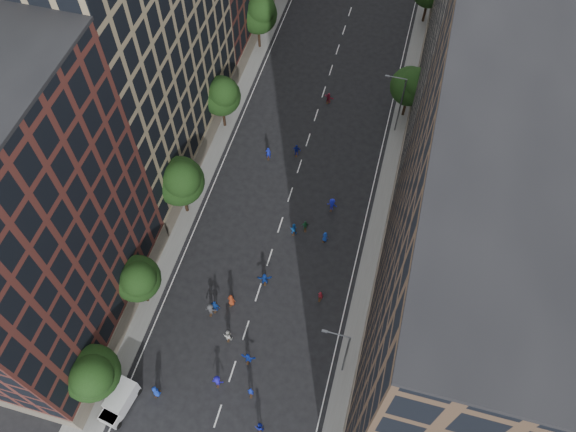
% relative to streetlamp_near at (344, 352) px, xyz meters
% --- Properties ---
extents(ground, '(240.00, 240.00, 0.00)m').
position_rel_streetlamp_near_xyz_m(ground, '(-10.37, 28.00, -5.17)').
color(ground, black).
rests_on(ground, ground).
extents(sidewalk_left, '(4.00, 105.00, 0.15)m').
position_rel_streetlamp_near_xyz_m(sidewalk_left, '(-22.37, 35.50, -5.09)').
color(sidewalk_left, slate).
rests_on(sidewalk_left, ground).
extents(sidewalk_right, '(4.00, 105.00, 0.15)m').
position_rel_streetlamp_near_xyz_m(sidewalk_right, '(1.63, 35.50, -5.09)').
color(sidewalk_right, slate).
rests_on(sidewalk_right, ground).
extents(bldg_left_a, '(14.00, 22.00, 30.00)m').
position_rel_streetlamp_near_xyz_m(bldg_left_a, '(-29.37, -1.00, 9.83)').
color(bldg_left_a, '#50231E').
rests_on(bldg_left_a, ground).
extents(bldg_left_b, '(14.00, 26.00, 34.00)m').
position_rel_streetlamp_near_xyz_m(bldg_left_b, '(-29.37, 23.00, 11.83)').
color(bldg_left_b, '#917F5F').
rests_on(bldg_left_b, ground).
extents(bldg_right_a, '(14.00, 30.00, 36.00)m').
position_rel_streetlamp_near_xyz_m(bldg_right_a, '(8.63, 3.00, 12.83)').
color(bldg_right_a, '#4C3828').
rests_on(bldg_right_a, ground).
extents(bldg_right_b, '(14.00, 28.00, 33.00)m').
position_rel_streetlamp_near_xyz_m(bldg_right_b, '(8.63, 32.00, 11.33)').
color(bldg_right_b, '#696157').
rests_on(bldg_right_b, ground).
extents(tree_left_0, '(5.20, 5.20, 8.83)m').
position_rel_streetlamp_near_xyz_m(tree_left_0, '(-21.38, -8.15, 0.79)').
color(tree_left_0, black).
rests_on(tree_left_0, ground).
extents(tree_left_1, '(4.80, 4.80, 8.21)m').
position_rel_streetlamp_near_xyz_m(tree_left_1, '(-21.39, 1.86, 0.38)').
color(tree_left_1, black).
rests_on(tree_left_1, ground).
extents(tree_left_2, '(5.60, 5.60, 9.45)m').
position_rel_streetlamp_near_xyz_m(tree_left_2, '(-21.36, 13.83, 1.19)').
color(tree_left_2, black).
rests_on(tree_left_2, ground).
extents(tree_left_3, '(5.00, 5.00, 8.58)m').
position_rel_streetlamp_near_xyz_m(tree_left_3, '(-21.38, 27.85, 0.65)').
color(tree_left_3, black).
rests_on(tree_left_3, ground).
extents(tree_left_4, '(5.40, 5.40, 9.08)m').
position_rel_streetlamp_near_xyz_m(tree_left_4, '(-21.37, 43.84, 0.93)').
color(tree_left_4, black).
rests_on(tree_left_4, ground).
extents(tree_right_a, '(5.00, 5.00, 8.39)m').
position_rel_streetlamp_near_xyz_m(tree_right_a, '(1.02, 35.85, 0.46)').
color(tree_right_a, black).
rests_on(tree_right_a, ground).
extents(streetlamp_near, '(2.64, 0.22, 9.06)m').
position_rel_streetlamp_near_xyz_m(streetlamp_near, '(0.00, 0.00, 0.00)').
color(streetlamp_near, '#595B60').
rests_on(streetlamp_near, ground).
extents(streetlamp_far, '(2.64, 0.22, 9.06)m').
position_rel_streetlamp_near_xyz_m(streetlamp_far, '(0.00, 33.00, 0.00)').
color(streetlamp_far, '#595B60').
rests_on(streetlamp_far, ground).
extents(cargo_van, '(2.70, 4.56, 2.29)m').
position_rel_streetlamp_near_xyz_m(cargo_van, '(-19.65, -8.90, -3.96)').
color(cargo_van, white).
rests_on(cargo_van, ground).
extents(skater_0, '(1.03, 0.78, 1.91)m').
position_rel_streetlamp_near_xyz_m(skater_0, '(-16.74, -7.05, -4.22)').
color(skater_0, '#1433A9').
rests_on(skater_0, ground).
extents(skater_1, '(0.67, 0.52, 1.65)m').
position_rel_streetlamp_near_xyz_m(skater_1, '(-7.87, -4.66, -4.34)').
color(skater_1, '#1429A4').
rests_on(skater_1, ground).
extents(skater_2, '(0.96, 0.82, 1.70)m').
position_rel_streetlamp_near_xyz_m(skater_2, '(-6.14, -7.57, -4.32)').
color(skater_2, '#121D95').
rests_on(skater_2, ground).
extents(skater_3, '(1.22, 0.80, 1.77)m').
position_rel_streetlamp_near_xyz_m(skater_3, '(-11.30, -4.56, -4.28)').
color(skater_3, '#1B15B1').
rests_on(skater_3, ground).
extents(skater_4, '(1.18, 0.63, 1.92)m').
position_rel_streetlamp_near_xyz_m(skater_4, '(-14.09, 2.86, -4.21)').
color(skater_4, '#143EA2').
rests_on(skater_4, ground).
extents(skater_5, '(1.52, 0.48, 1.63)m').
position_rel_streetlamp_near_xyz_m(skater_5, '(-9.12, -1.54, -4.35)').
color(skater_5, '#1739BC').
rests_on(skater_5, ground).
extents(skater_6, '(0.92, 0.64, 1.80)m').
position_rel_streetlamp_near_xyz_m(skater_6, '(-12.71, 3.99, -4.27)').
color(skater_6, maroon).
rests_on(skater_6, ground).
extents(skater_7, '(0.58, 0.40, 1.52)m').
position_rel_streetlamp_near_xyz_m(skater_7, '(-3.70, 7.03, -4.41)').
color(skater_7, maroon).
rests_on(skater_7, ground).
extents(skater_8, '(1.00, 0.85, 1.80)m').
position_rel_streetlamp_near_xyz_m(skater_8, '(-11.82, 0.17, -4.27)').
color(skater_8, silver).
rests_on(skater_8, ground).
extents(skater_9, '(1.24, 0.77, 1.85)m').
position_rel_streetlamp_near_xyz_m(skater_9, '(-14.47, 2.39, -4.25)').
color(skater_9, '#3C3D41').
rests_on(skater_9, ground).
extents(skater_10, '(1.01, 0.63, 1.60)m').
position_rel_streetlamp_near_xyz_m(skater_10, '(-7.40, 15.13, -4.37)').
color(skater_10, '#1B5A32').
rests_on(skater_10, ground).
extents(skater_11, '(1.69, 0.97, 1.74)m').
position_rel_streetlamp_near_xyz_m(skater_11, '(-9.99, 7.33, -4.30)').
color(skater_11, '#143AA2').
rests_on(skater_11, ground).
extents(skater_12, '(0.88, 0.73, 1.53)m').
position_rel_streetlamp_near_xyz_m(skater_12, '(-4.86, 14.29, -4.40)').
color(skater_12, '#153CAE').
rests_on(skater_12, ground).
extents(skater_13, '(0.76, 0.58, 1.87)m').
position_rel_streetlamp_near_xyz_m(skater_13, '(-14.50, 24.29, -4.23)').
color(skater_13, '#1523AE').
rests_on(skater_13, ground).
extents(skater_14, '(0.92, 0.75, 1.75)m').
position_rel_streetlamp_near_xyz_m(skater_14, '(-8.60, 14.33, -4.29)').
color(skater_14, '#1450A7').
rests_on(skater_14, ground).
extents(skater_15, '(1.24, 0.75, 1.88)m').
position_rel_streetlamp_near_xyz_m(skater_15, '(-5.06, 18.72, -4.23)').
color(skater_15, '#161DB8').
rests_on(skater_15, ground).
extents(skater_16, '(1.08, 0.49, 1.80)m').
position_rel_streetlamp_near_xyz_m(skater_16, '(-11.17, 25.68, -4.27)').
color(skater_16, '#1422A5').
rests_on(skater_16, ground).
extents(skater_17, '(1.49, 0.89, 1.53)m').
position_rel_streetlamp_near_xyz_m(skater_17, '(-9.34, 35.74, -4.40)').
color(skater_17, maroon).
rests_on(skater_17, ground).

